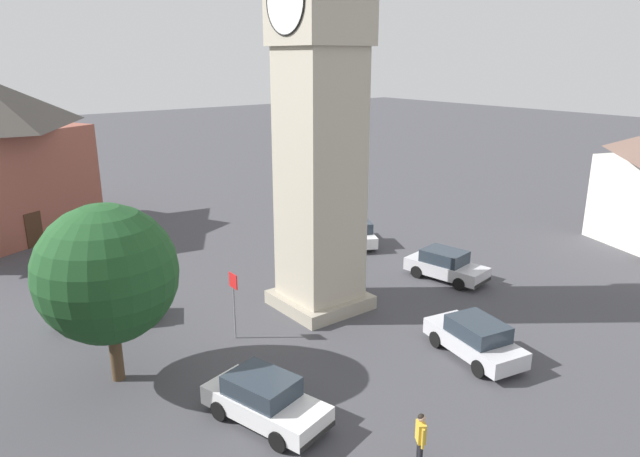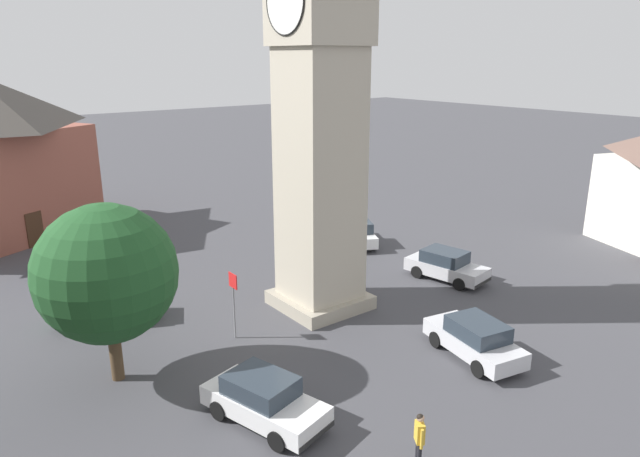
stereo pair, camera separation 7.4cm
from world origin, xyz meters
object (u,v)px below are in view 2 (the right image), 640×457
at_px(clock_tower, 320,26).
at_px(car_silver_kerb, 446,265).
at_px(car_white_side, 356,232).
at_px(tree, 107,273).
at_px(car_blue_kerb, 475,339).
at_px(pedestrian, 419,436).
at_px(car_black_far, 264,400).
at_px(car_red_corner, 106,304).
at_px(road_sign, 234,295).
at_px(car_green_alley, 69,260).

xyz_separation_m(clock_tower, car_silver_kerb, (1.36, 7.09, -11.39)).
height_order(car_white_side, tree, tree).
bearing_deg(car_blue_kerb, pedestrian, -64.58).
height_order(clock_tower, car_black_far, clock_tower).
height_order(clock_tower, car_blue_kerb, clock_tower).
bearing_deg(car_black_far, car_silver_kerb, 108.01).
relative_size(car_white_side, pedestrian, 2.63).
height_order(car_red_corner, car_black_far, same).
xyz_separation_m(car_black_far, road_sign, (-5.42, 2.02, 1.14)).
distance_m(car_red_corner, tree, 6.02).
bearing_deg(car_silver_kerb, pedestrian, -52.32).
height_order(car_blue_kerb, car_white_side, same).
bearing_deg(car_white_side, tree, -69.10).
xyz_separation_m(car_red_corner, tree, (4.92, -1.21, 3.24)).
height_order(car_green_alley, tree, tree).
xyz_separation_m(car_green_alley, pedestrian, (21.43, 3.65, 0.25)).
distance_m(car_white_side, tree, 18.17).
distance_m(car_blue_kerb, car_black_far, 8.59).
height_order(car_green_alley, pedestrian, pedestrian).
xyz_separation_m(car_blue_kerb, car_black_far, (-1.45, -8.47, 0.00)).
bearing_deg(car_red_corner, car_blue_kerb, 40.85).
height_order(car_white_side, pedestrian, pedestrian).
bearing_deg(clock_tower, car_white_side, 128.86).
relative_size(pedestrian, tree, 0.26).
bearing_deg(car_green_alley, car_red_corner, -1.96).
bearing_deg(car_red_corner, car_white_side, 95.36).
bearing_deg(road_sign, clock_tower, 95.06).
xyz_separation_m(car_red_corner, car_green_alley, (-6.85, 0.23, 0.00)).
bearing_deg(car_green_alley, clock_tower, 35.64).
bearing_deg(car_white_side, car_blue_kerb, -22.48).
distance_m(car_silver_kerb, pedestrian, 14.50).
height_order(car_blue_kerb, car_black_far, same).
xyz_separation_m(car_black_far, pedestrian, (4.39, 2.29, 0.25)).
distance_m(clock_tower, car_silver_kerb, 13.48).
height_order(clock_tower, car_green_alley, clock_tower).
xyz_separation_m(clock_tower, pedestrian, (10.22, -4.39, -11.14)).
bearing_deg(car_blue_kerb, car_white_side, 157.52).
distance_m(clock_tower, pedestrian, 15.74).
distance_m(car_black_far, road_sign, 5.90).
xyz_separation_m(car_silver_kerb, tree, (-0.80, -16.57, 3.24)).
distance_m(car_blue_kerb, car_red_corner, 15.39).
distance_m(car_red_corner, car_green_alley, 6.85).
xyz_separation_m(car_blue_kerb, pedestrian, (2.94, -6.18, 0.25)).
relative_size(car_red_corner, pedestrian, 2.63).
bearing_deg(tree, car_silver_kerb, 87.25).
bearing_deg(road_sign, car_blue_kerb, 43.21).
height_order(car_white_side, car_green_alley, same).
distance_m(car_black_far, tree, 6.79).
bearing_deg(pedestrian, car_silver_kerb, 127.68).
xyz_separation_m(car_white_side, car_black_far, (11.65, -13.89, 0.00)).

